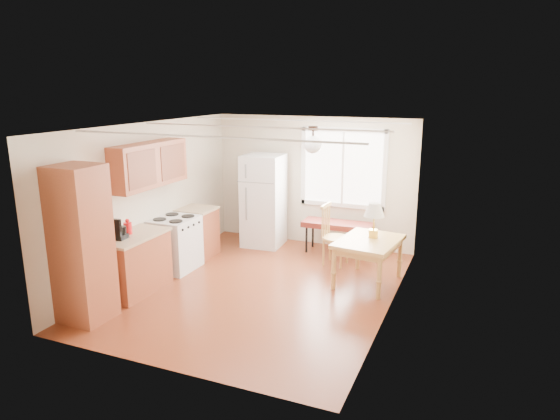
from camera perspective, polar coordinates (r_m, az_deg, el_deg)
The scene contains 11 objects.
room_shell at distance 7.49m, azimuth -2.41°, elevation -0.00°, with size 4.60×5.60×2.62m.
kitchen_run at distance 7.96m, azimuth -15.63°, elevation -2.74°, with size 0.65×3.40×2.20m.
window_unit at distance 9.51m, azimuth 7.21°, elevation 4.77°, with size 1.64×0.05×1.51m.
pendant_light at distance 7.42m, azimuth 3.78°, elevation 7.59°, with size 0.26×0.26×0.40m.
refrigerator at distance 9.69m, azimuth -1.89°, elevation 1.09°, with size 0.78×0.79×1.79m.
bench at distance 9.33m, azimuth 6.62°, elevation -1.78°, with size 1.31×0.51×0.60m.
dining_table at distance 7.97m, azimuth 10.08°, elevation -4.06°, with size 1.01×1.26×0.72m.
chair at distance 8.74m, azimuth 5.79°, elevation -2.30°, with size 0.47×0.47×1.07m.
table_lamp at distance 7.97m, azimuth 10.73°, elevation -0.29°, with size 0.32×0.32×0.56m.
coffee_maker at distance 7.57m, azimuth -17.90°, elevation -2.37°, with size 0.18×0.22×0.32m.
kettle at distance 7.81m, azimuth -17.01°, elevation -1.95°, with size 0.12×0.12×0.24m.
Camera 1 is at (3.08, -6.58, 3.08)m, focal length 32.00 mm.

